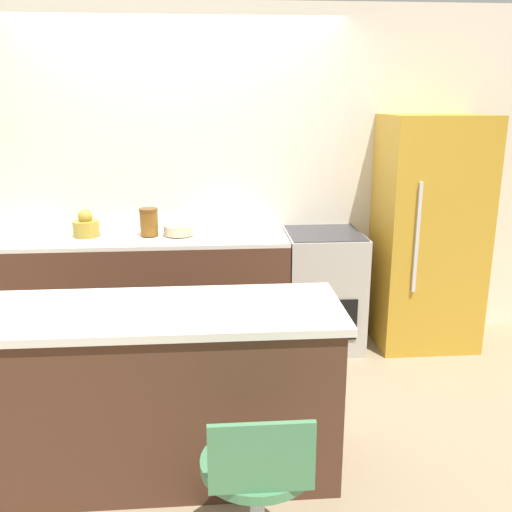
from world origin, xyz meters
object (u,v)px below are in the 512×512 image
Objects in this scene: oven_range at (323,289)px; mixing_bowl at (179,230)px; kettle at (86,226)px; stool_chair at (258,494)px; refrigerator at (428,233)px.

mixing_bowl is (-1.11, 0.02, 0.50)m from oven_range.
kettle is at bearing 179.35° from oven_range.
oven_range is at bearing 72.75° from stool_chair.
refrigerator is 1.92m from mixing_bowl.
refrigerator reaches higher than stool_chair.
oven_range is 4.46× the size of kettle.
stool_chair is 3.61× the size of mixing_bowl.
stool_chair is at bearing -107.25° from oven_range.
oven_range is at bearing 179.30° from refrigerator.
refrigerator reaches higher than oven_range.
kettle is 0.92× the size of mixing_bowl.
stool_chair is at bearing -123.92° from refrigerator.
refrigerator is 2.61m from kettle.
refrigerator is at bearing -0.67° from kettle.
kettle is at bearing 180.00° from mixing_bowl.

